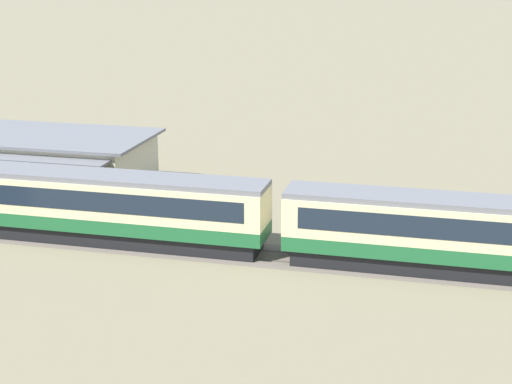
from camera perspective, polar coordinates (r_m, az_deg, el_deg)
name	(u,v)px	position (r m, az deg, el deg)	size (l,w,h in m)	color
passenger_train	(281,218)	(42.38, 1.84, -1.91)	(91.47, 2.89, 4.04)	#1E6033
railway_track	(153,245)	(45.20, -7.52, -3.86)	(147.34, 3.60, 0.04)	#665B51
station_building	(48,161)	(57.28, -14.88, 2.17)	(14.73, 9.45, 3.91)	beige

